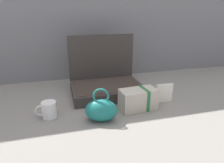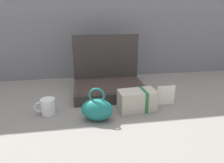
# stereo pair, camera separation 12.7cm
# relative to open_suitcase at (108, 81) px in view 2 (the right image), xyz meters

# --- Properties ---
(ground_plane) EXTENTS (6.00, 6.00, 0.00)m
(ground_plane) POSITION_rel_open_suitcase_xyz_m (-0.01, -0.18, -0.08)
(ground_plane) COLOR slate
(open_suitcase) EXTENTS (0.49, 0.36, 0.40)m
(open_suitcase) POSITION_rel_open_suitcase_xyz_m (0.00, 0.00, 0.00)
(open_suitcase) COLOR #332D2B
(open_suitcase) RESTS_ON ground_plane
(teal_pouch_handbag) EXTENTS (0.20, 0.14, 0.19)m
(teal_pouch_handbag) POSITION_rel_open_suitcase_xyz_m (-0.12, -0.39, -0.02)
(teal_pouch_handbag) COLOR #196B66
(teal_pouch_handbag) RESTS_ON ground_plane
(cream_toiletry_bag) EXTENTS (0.23, 0.13, 0.13)m
(cream_toiletry_bag) POSITION_rel_open_suitcase_xyz_m (0.13, -0.30, -0.02)
(cream_toiletry_bag) COLOR #B2A899
(cream_toiletry_bag) RESTS_ON ground_plane
(coffee_mug) EXTENTS (0.12, 0.08, 0.09)m
(coffee_mug) POSITION_rel_open_suitcase_xyz_m (-0.39, -0.27, -0.04)
(coffee_mug) COLOR silver
(coffee_mug) RESTS_ON ground_plane
(info_card_left) EXTENTS (0.12, 0.01, 0.13)m
(info_card_left) POSITION_rel_open_suitcase_xyz_m (0.33, -0.26, -0.02)
(info_card_left) COLOR white
(info_card_left) RESTS_ON ground_plane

